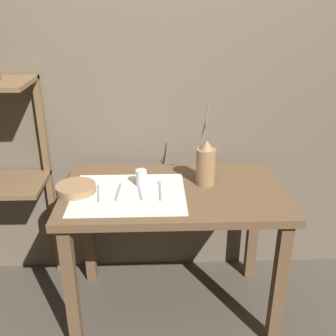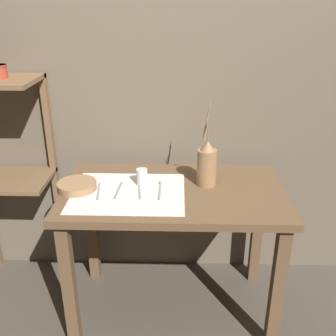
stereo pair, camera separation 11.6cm
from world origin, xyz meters
TOP-DOWN VIEW (x-y plane):
  - ground_plane at (0.00, 0.00)m, footprint 12.00×12.00m
  - stone_wall_back at (0.00, 0.44)m, footprint 7.00×0.06m
  - wooden_table at (0.00, 0.00)m, footprint 1.14×0.66m
  - wooden_shelf_unit at (-0.97, 0.26)m, footprint 0.49×0.35m
  - linen_cloth at (-0.23, -0.04)m, footprint 0.56×0.46m
  - pitcher_with_flowers at (0.17, 0.07)m, footprint 0.10×0.10m
  - wooden_bowl at (-0.50, -0.01)m, footprint 0.20×0.20m
  - glass_tumbler_near at (-0.17, 0.05)m, footprint 0.06×0.06m
  - fork_inner at (-0.38, -0.04)m, footprint 0.04×0.19m
  - fork_outer at (-0.28, -0.03)m, footprint 0.02×0.19m
  - spoon_inner at (-0.18, 0.03)m, footprint 0.04×0.20m
  - spoon_outer at (-0.07, 0.02)m, footprint 0.02×0.20m

SIDE VIEW (x-z plane):
  - ground_plane at x=0.00m, z-range 0.00..0.00m
  - wooden_table at x=0.00m, z-range 0.27..1.04m
  - linen_cloth at x=-0.23m, z-range 0.77..0.77m
  - fork_inner at x=-0.38m, z-range 0.77..0.78m
  - fork_outer at x=-0.28m, z-range 0.77..0.78m
  - spoon_inner at x=-0.18m, z-range 0.77..0.79m
  - spoon_outer at x=-0.07m, z-range 0.77..0.79m
  - wooden_bowl at x=-0.50m, z-range 0.77..0.81m
  - glass_tumbler_near at x=-0.17m, z-range 0.77..0.86m
  - pitcher_with_flowers at x=0.17m, z-range 0.66..1.11m
  - wooden_shelf_unit at x=-0.97m, z-range 0.25..1.54m
  - stone_wall_back at x=0.00m, z-range 0.00..2.40m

